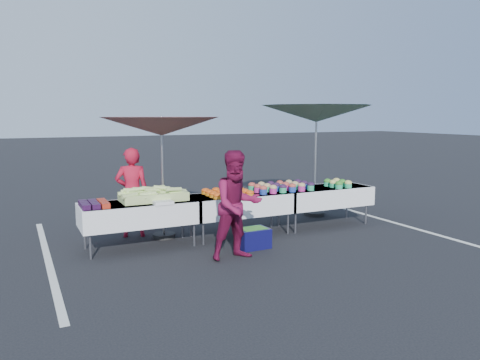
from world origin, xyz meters
name	(u,v)px	position (x,y,z in m)	size (l,w,h in m)	color
ground	(240,235)	(0.00, 0.00, 0.00)	(80.00, 80.00, 0.00)	black
stripe_left	(48,259)	(-3.20, 0.00, 0.00)	(0.10, 5.00, 0.00)	silver
stripe_right	(378,218)	(3.20, 0.00, 0.00)	(0.10, 5.00, 0.00)	silver
table_left	(139,212)	(-1.80, 0.00, 0.58)	(1.86, 0.81, 0.75)	white
table_center	(240,203)	(0.00, 0.00, 0.58)	(1.86, 0.81, 0.75)	white
table_right	(323,196)	(1.80, 0.00, 0.58)	(1.86, 0.81, 0.75)	white
berry_punnets	(94,204)	(-2.51, -0.06, 0.79)	(0.40, 0.54, 0.08)	black
corn_pile	(153,195)	(-1.56, 0.04, 0.84)	(1.16, 0.57, 0.26)	#91B05A
plastic_bags	(163,202)	(-1.50, -0.30, 0.78)	(0.30, 0.25, 0.05)	white
carrot_bowls	(227,192)	(-0.25, -0.01, 0.80)	(0.75, 0.69, 0.11)	#C77116
potato_cups	(281,186)	(0.85, 0.00, 0.83)	(1.14, 0.58, 0.16)	#213C9B
bean_baskets	(338,183)	(2.06, -0.10, 0.82)	(0.36, 0.50, 0.15)	#2AAA6E
vendor	(132,192)	(-1.73, 0.77, 0.79)	(0.58, 0.38, 1.58)	#AE132E
customer	(237,205)	(-0.63, -1.20, 0.81)	(0.79, 0.62, 1.63)	maroon
umbrella_left	(162,127)	(-1.27, 0.44, 1.93)	(2.16, 2.16, 2.13)	black
umbrella_right	(316,114)	(2.16, 0.80, 2.14)	(2.94, 2.94, 2.37)	black
storage_bin	(253,238)	(-0.16, -0.81, 0.17)	(0.52, 0.39, 0.33)	#0D0C3F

